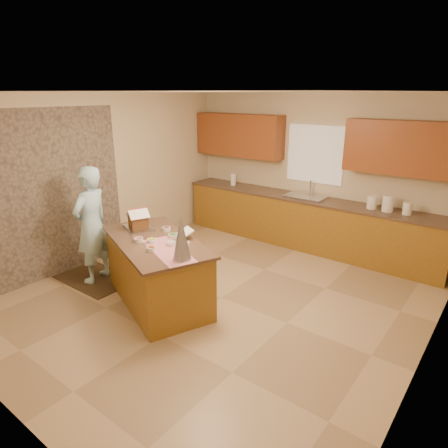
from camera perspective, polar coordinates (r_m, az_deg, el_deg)
The scene contains 27 objects.
floor at distance 5.52m, azimuth -0.45°, elevation -10.62°, with size 5.50×5.50×0.00m, color tan.
ceiling at distance 4.82m, azimuth -0.54°, elevation 18.65°, with size 5.50×5.50×0.00m, color silver.
wall_back at distance 7.31m, azimuth 13.02°, elevation 7.52°, with size 5.50×5.50×0.00m, color beige.
wall_left at distance 6.79m, azimuth -17.45°, elevation 6.32°, with size 5.50×5.50×0.00m, color beige.
wall_right at distance 4.05m, azimuth 28.63°, elevation -3.17°, with size 5.50×5.50×0.00m, color beige.
stone_accent at distance 6.39m, azimuth -23.07°, elevation 4.01°, with size 2.50×2.50×0.00m, color gray.
window_curtain at distance 7.24m, azimuth 13.09°, elevation 9.82°, with size 1.05×0.03×1.00m, color white.
back_counter_base at distance 7.27m, azimuth 11.51°, elevation 0.15°, with size 4.80×0.60×0.88m, color olive.
back_counter_top at distance 7.15m, azimuth 11.74°, elevation 3.65°, with size 4.85×0.63×0.04m, color brown.
upper_cabinet_left at distance 7.85m, azimuth 2.21°, elevation 12.77°, with size 1.85×0.35×0.80m, color brown.
upper_cabinet_right at distance 6.57m, azimuth 25.17°, elevation 9.92°, with size 1.85×0.35×0.80m, color brown.
sink at distance 7.15m, azimuth 11.73°, elevation 3.57°, with size 0.70×0.45×0.12m, color silver.
faucet at distance 7.27m, azimuth 12.46°, elevation 5.15°, with size 0.03×0.03×0.28m, color silver.
island_base at distance 5.34m, azimuth -9.67°, elevation -6.90°, with size 1.73×0.86×0.85m, color olive.
island_top at distance 5.16m, azimuth -9.93°, elevation -2.47°, with size 1.81×0.94×0.04m, color brown.
table_runner at distance 4.78m, azimuth -8.16°, elevation -3.86°, with size 0.96×0.35×0.01m, color #B00C22.
baking_tray at distance 5.61m, azimuth -12.27°, elevation -0.55°, with size 0.44×0.33×0.02m, color silver.
cookbook at distance 5.12m, azimuth -5.61°, elevation -1.17°, with size 0.21×0.02×0.17m, color white.
tinsel_tree at distance 4.42m, azimuth -6.20°, elevation -1.99°, with size 0.21×0.21×0.53m, color #B5B5C2.
rug at distance 6.34m, azimuth -18.11°, elevation -7.50°, with size 1.16×0.76×0.01m, color black.
boy at distance 5.98m, azimuth -18.65°, elevation -0.17°, with size 0.63×0.41×1.72m, color #AEE2F8.
canister_a at distance 6.71m, azimuth 20.67°, elevation 2.99°, with size 0.16×0.16×0.21m, color white.
canister_b at distance 6.65m, azimuth 22.72°, elevation 2.76°, with size 0.17×0.17×0.25m, color white.
canister_c at distance 6.59m, azimuth 25.07°, elevation 2.06°, with size 0.14×0.14×0.19m, color white.
paper_towel at distance 7.91m, azimuth 1.36°, elevation 6.49°, with size 0.11×0.11×0.23m, color white.
gingerbread_house at distance 5.58m, azimuth -12.35°, elevation 0.55°, with size 0.35×0.35×0.27m.
candy_bowls at distance 5.05m, azimuth -8.92°, elevation -2.33°, with size 0.71×0.74×0.05m.
Camera 1 is at (2.97, -3.79, 2.70)m, focal length 31.51 mm.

